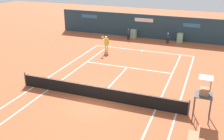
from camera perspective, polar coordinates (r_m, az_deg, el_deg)
name	(u,v)px	position (r m, az deg, el deg)	size (l,w,h in m)	color
ground_plane	(101,95)	(18.87, -2.28, -5.42)	(80.00, 80.00, 0.01)	#B25633
tennis_net	(98,92)	(18.17, -3.02, -4.76)	(12.10, 0.10, 1.07)	#4C4C51
sponsor_back_wall	(154,27)	(33.27, 9.06, 8.98)	(25.00, 1.02, 2.89)	#233D4C
umpire_chair	(204,93)	(16.20, 19.13, -4.65)	(1.00, 1.00, 2.70)	#47474C
player_bench	(195,138)	(14.35, 17.23, -13.80)	(0.54, 1.54, 0.88)	#38383D
player_on_baseline	(106,43)	(27.76, -1.28, 5.85)	(0.55, 0.77, 1.88)	yellow
ball_kid_right_post	(129,33)	(32.60, 3.58, 7.84)	(0.45, 0.22, 1.36)	black
ball_kid_centre_post	(168,37)	(31.56, 11.85, 6.86)	(0.42, 0.21, 1.28)	black
tennis_ball_near_service_line	(116,70)	(23.20, 0.78, 0.06)	(0.07, 0.07, 0.07)	#CCE033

